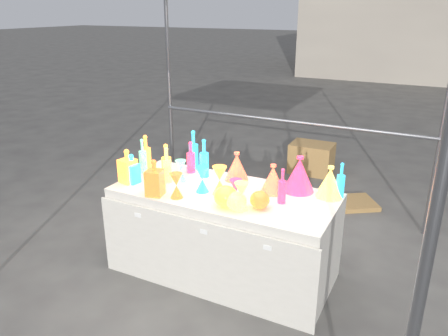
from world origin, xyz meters
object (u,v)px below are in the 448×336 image
at_px(decanter_0, 128,166).
at_px(lampshade_0, 237,166).
at_px(hourglass_0, 176,186).
at_px(display_table, 223,233).
at_px(globe_0, 226,198).
at_px(cardboard_box_closed, 311,158).
at_px(bottle_0, 146,153).

bearing_deg(decanter_0, lampshade_0, 41.83).
bearing_deg(hourglass_0, display_table, 44.51).
bearing_deg(display_table, globe_0, -59.42).
relative_size(cardboard_box_closed, bottle_0, 1.70).
bearing_deg(cardboard_box_closed, decanter_0, -106.24).
bearing_deg(lampshade_0, decanter_0, -164.06).
xyz_separation_m(bottle_0, lampshade_0, (0.83, 0.16, -0.04)).
xyz_separation_m(hourglass_0, lampshade_0, (0.25, 0.56, 0.02)).
height_order(globe_0, lampshade_0, lampshade_0).
bearing_deg(bottle_0, globe_0, -20.51).
bearing_deg(lampshade_0, globe_0, -87.77).
distance_m(display_table, globe_0, 0.53).
relative_size(cardboard_box_closed, lampshade_0, 2.28).
distance_m(display_table, bottle_0, 1.02).
height_order(display_table, hourglass_0, hourglass_0).
xyz_separation_m(cardboard_box_closed, globe_0, (0.16, -2.94, 0.62)).
relative_size(hourglass_0, lampshade_0, 0.82).
relative_size(decanter_0, hourglass_0, 1.46).
bearing_deg(bottle_0, hourglass_0, -34.70).
xyz_separation_m(decanter_0, hourglass_0, (0.54, -0.09, -0.05)).
relative_size(display_table, bottle_0, 5.56).
xyz_separation_m(display_table, cardboard_box_closed, (-0.02, 2.70, -0.17)).
bearing_deg(decanter_0, globe_0, 7.62).
xyz_separation_m(cardboard_box_closed, decanter_0, (-0.79, -2.88, 0.69)).
relative_size(bottle_0, hourglass_0, 1.65).
height_order(cardboard_box_closed, globe_0, globe_0).
bearing_deg(decanter_0, cardboard_box_closed, 85.77).
distance_m(bottle_0, lampshade_0, 0.85).
bearing_deg(globe_0, bottle_0, 159.49).
bearing_deg(cardboard_box_closed, bottle_0, -108.78).
height_order(bottle_0, globe_0, bottle_0).
relative_size(display_table, globe_0, 10.21).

